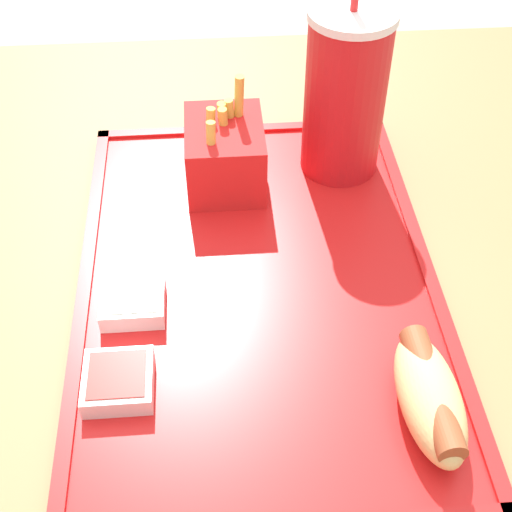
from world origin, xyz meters
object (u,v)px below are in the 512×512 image
object	(u,v)px
sauce_cup_ketchup	(116,381)
sauce_cup_mayo	(131,300)
fries_carton	(223,153)
hot_dog_far	(428,397)
soda_cup	(344,94)

from	to	relation	value
sauce_cup_ketchup	sauce_cup_mayo	bearing A→B (deg)	174.70
fries_carton	hot_dog_far	bearing A→B (deg)	25.11
sauce_cup_ketchup	hot_dog_far	bearing A→B (deg)	79.81
hot_dog_far	fries_carton	size ratio (longest dim) A/B	1.03
hot_dog_far	fries_carton	distance (m)	0.32
hot_dog_far	sauce_cup_ketchup	xyz separation A→B (m)	(-0.04, -0.23, -0.01)
fries_carton	sauce_cup_mayo	size ratio (longest dim) A/B	2.09
sauce_cup_mayo	soda_cup	bearing A→B (deg)	131.82
hot_dog_far	sauce_cup_ketchup	world-z (taller)	hot_dog_far
soda_cup	fries_carton	world-z (taller)	soda_cup
soda_cup	hot_dog_far	distance (m)	0.32
hot_dog_far	sauce_cup_ketchup	distance (m)	0.24
fries_carton	sauce_cup_ketchup	xyz separation A→B (m)	(0.25, -0.10, -0.03)
fries_carton	sauce_cup_mayo	distance (m)	0.19
soda_cup	sauce_cup_mayo	size ratio (longest dim) A/B	3.84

